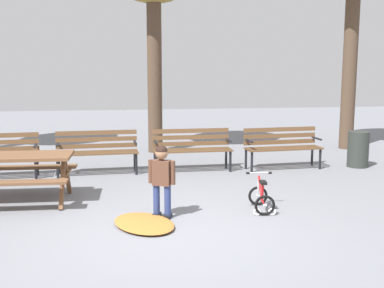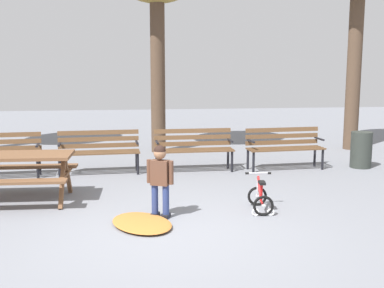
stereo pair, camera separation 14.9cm
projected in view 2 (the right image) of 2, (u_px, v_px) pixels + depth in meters
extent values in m
plane|color=slate|center=(168.00, 232.00, 6.22)|extent=(36.00, 36.00, 0.00)
cube|color=brown|center=(13.00, 156.00, 7.52)|extent=(1.83, 0.82, 0.05)
cube|color=brown|center=(4.00, 182.00, 7.03)|extent=(1.81, 0.30, 0.04)
cube|color=brown|center=(23.00, 167.00, 8.11)|extent=(1.81, 0.30, 0.04)
cube|color=brown|center=(62.00, 182.00, 7.41)|extent=(0.08, 0.57, 0.76)
cube|color=brown|center=(67.00, 175.00, 7.90)|extent=(0.08, 0.57, 0.76)
cube|color=brown|center=(65.00, 175.00, 7.64)|extent=(0.12, 1.10, 0.04)
cylinder|color=black|center=(38.00, 167.00, 9.17)|extent=(0.05, 0.05, 0.44)
cylinder|color=black|center=(40.00, 164.00, 9.52)|extent=(0.05, 0.05, 0.44)
cube|color=black|center=(38.00, 145.00, 9.28)|extent=(0.07, 0.40, 0.03)
cube|color=brown|center=(99.00, 151.00, 9.69)|extent=(1.60, 0.15, 0.03)
cube|color=brown|center=(99.00, 152.00, 9.57)|extent=(1.60, 0.15, 0.03)
cube|color=brown|center=(99.00, 153.00, 9.46)|extent=(1.60, 0.15, 0.03)
cube|color=brown|center=(99.00, 154.00, 9.34)|extent=(1.60, 0.15, 0.03)
cube|color=brown|center=(99.00, 146.00, 9.71)|extent=(1.60, 0.12, 0.09)
cube|color=brown|center=(99.00, 139.00, 9.69)|extent=(1.60, 0.12, 0.09)
cube|color=brown|center=(98.00, 133.00, 9.67)|extent=(1.60, 0.12, 0.09)
cylinder|color=black|center=(138.00, 164.00, 9.53)|extent=(0.05, 0.05, 0.44)
cylinder|color=black|center=(137.00, 160.00, 9.88)|extent=(0.05, 0.05, 0.44)
cube|color=black|center=(137.00, 142.00, 9.64)|extent=(0.06, 0.40, 0.03)
cylinder|color=black|center=(60.00, 166.00, 9.26)|extent=(0.05, 0.05, 0.44)
cylinder|color=black|center=(61.00, 163.00, 9.61)|extent=(0.05, 0.05, 0.44)
cube|color=black|center=(59.00, 144.00, 9.37)|extent=(0.06, 0.40, 0.03)
cube|color=brown|center=(193.00, 149.00, 9.94)|extent=(1.60, 0.11, 0.03)
cube|color=brown|center=(194.00, 150.00, 9.83)|extent=(1.60, 0.11, 0.03)
cube|color=brown|center=(195.00, 151.00, 9.71)|extent=(1.60, 0.11, 0.03)
cube|color=brown|center=(196.00, 152.00, 9.59)|extent=(1.60, 0.11, 0.03)
cube|color=brown|center=(193.00, 144.00, 9.97)|extent=(1.60, 0.08, 0.09)
cube|color=brown|center=(193.00, 137.00, 9.94)|extent=(1.60, 0.08, 0.09)
cube|color=brown|center=(193.00, 131.00, 9.92)|extent=(1.60, 0.08, 0.09)
cylinder|color=black|center=(232.00, 161.00, 9.76)|extent=(0.05, 0.05, 0.44)
cylinder|color=black|center=(228.00, 158.00, 10.11)|extent=(0.05, 0.05, 0.44)
cube|color=black|center=(230.00, 140.00, 9.87)|extent=(0.05, 0.40, 0.03)
cylinder|color=black|center=(158.00, 163.00, 9.53)|extent=(0.05, 0.05, 0.44)
cylinder|color=black|center=(157.00, 160.00, 9.89)|extent=(0.05, 0.05, 0.44)
cube|color=black|center=(157.00, 142.00, 9.65)|extent=(0.05, 0.40, 0.03)
cube|color=brown|center=(282.00, 147.00, 10.12)|extent=(1.60, 0.19, 0.03)
cube|color=brown|center=(285.00, 148.00, 10.00)|extent=(1.60, 0.19, 0.03)
cube|color=brown|center=(287.00, 149.00, 9.89)|extent=(1.60, 0.19, 0.03)
cube|color=brown|center=(289.00, 150.00, 9.77)|extent=(1.60, 0.19, 0.03)
cube|color=brown|center=(282.00, 142.00, 10.14)|extent=(1.60, 0.17, 0.09)
cube|color=brown|center=(282.00, 136.00, 10.12)|extent=(1.60, 0.17, 0.09)
cube|color=brown|center=(282.00, 130.00, 10.10)|extent=(1.60, 0.17, 0.09)
cylinder|color=black|center=(323.00, 159.00, 9.98)|extent=(0.05, 0.05, 0.44)
cylinder|color=black|center=(315.00, 156.00, 10.32)|extent=(0.05, 0.05, 0.44)
cube|color=black|center=(319.00, 139.00, 10.09)|extent=(0.07, 0.40, 0.03)
cylinder|color=black|center=(253.00, 162.00, 9.67)|extent=(0.05, 0.05, 0.44)
cylinder|color=black|center=(248.00, 159.00, 10.02)|extent=(0.05, 0.05, 0.44)
cube|color=black|center=(251.00, 141.00, 9.78)|extent=(0.07, 0.40, 0.03)
cylinder|color=navy|center=(166.00, 202.00, 6.78)|extent=(0.09, 0.09, 0.48)
cube|color=black|center=(166.00, 216.00, 6.81)|extent=(0.15, 0.18, 0.06)
cylinder|color=navy|center=(155.00, 201.00, 6.83)|extent=(0.09, 0.09, 0.48)
cube|color=black|center=(155.00, 215.00, 6.86)|extent=(0.15, 0.18, 0.06)
cube|color=brown|center=(160.00, 173.00, 6.74)|extent=(0.29, 0.23, 0.35)
sphere|color=#996B4C|center=(160.00, 153.00, 6.69)|extent=(0.18, 0.18, 0.18)
sphere|color=black|center=(160.00, 151.00, 6.69)|extent=(0.17, 0.17, 0.17)
cylinder|color=brown|center=(171.00, 173.00, 6.69)|extent=(0.07, 0.07, 0.33)
cylinder|color=brown|center=(149.00, 171.00, 6.78)|extent=(0.07, 0.07, 0.33)
torus|color=black|center=(257.00, 196.00, 7.40)|extent=(0.30, 0.07, 0.30)
cylinder|color=silver|center=(257.00, 196.00, 7.40)|extent=(0.05, 0.04, 0.04)
torus|color=black|center=(263.00, 206.00, 6.89)|extent=(0.30, 0.07, 0.30)
cylinder|color=silver|center=(263.00, 206.00, 6.89)|extent=(0.05, 0.04, 0.04)
torus|color=white|center=(256.00, 212.00, 6.90)|extent=(0.11, 0.03, 0.11)
torus|color=white|center=(271.00, 212.00, 6.90)|extent=(0.11, 0.03, 0.11)
cylinder|color=red|center=(260.00, 188.00, 7.19)|extent=(0.06, 0.31, 0.32)
cylinder|color=red|center=(261.00, 192.00, 7.04)|extent=(0.04, 0.08, 0.27)
cylinder|color=red|center=(262.00, 203.00, 6.98)|extent=(0.05, 0.20, 0.05)
cylinder|color=silver|center=(258.00, 186.00, 7.35)|extent=(0.04, 0.07, 0.32)
cylinder|color=red|center=(260.00, 182.00, 7.16)|extent=(0.06, 0.32, 0.05)
cube|color=black|center=(262.00, 183.00, 7.00)|extent=(0.11, 0.18, 0.04)
cylinder|color=silver|center=(258.00, 173.00, 7.30)|extent=(0.34, 0.06, 0.02)
cylinder|color=black|center=(247.00, 173.00, 7.29)|extent=(0.05, 0.04, 0.04)
cylinder|color=black|center=(269.00, 173.00, 7.31)|extent=(0.05, 0.04, 0.04)
ellipsoid|color=#B26B2D|center=(142.00, 223.00, 6.50)|extent=(1.10, 1.24, 0.07)
cylinder|color=#2D332D|center=(361.00, 150.00, 10.17)|extent=(0.44, 0.44, 0.76)
cylinder|color=brown|center=(158.00, 75.00, 11.82)|extent=(0.36, 0.36, 3.81)
cylinder|color=brown|center=(354.00, 71.00, 12.21)|extent=(0.36, 0.36, 4.01)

